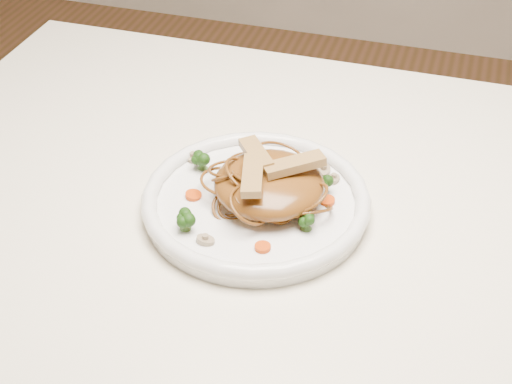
# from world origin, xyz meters

# --- Properties ---
(table) EXTENTS (1.20, 0.80, 0.75)m
(table) POSITION_xyz_m (0.00, 0.00, 0.65)
(table) COLOR silver
(table) RESTS_ON ground
(plate) EXTENTS (0.38, 0.38, 0.02)m
(plate) POSITION_xyz_m (-0.07, -0.02, 0.76)
(plate) COLOR white
(plate) RESTS_ON table
(noodle_mound) EXTENTS (0.16, 0.16, 0.04)m
(noodle_mound) POSITION_xyz_m (-0.06, -0.01, 0.79)
(noodle_mound) COLOR brown
(noodle_mound) RESTS_ON plate
(chicken_a) EXTENTS (0.08, 0.06, 0.01)m
(chicken_a) POSITION_xyz_m (-0.03, -0.00, 0.82)
(chicken_a) COLOR #AB8950
(chicken_a) RESTS_ON noodle_mound
(chicken_b) EXTENTS (0.06, 0.07, 0.01)m
(chicken_b) POSITION_xyz_m (-0.08, 0.01, 0.82)
(chicken_b) COLOR #AB8950
(chicken_b) RESTS_ON noodle_mound
(chicken_c) EXTENTS (0.04, 0.08, 0.01)m
(chicken_c) POSITION_xyz_m (-0.07, -0.04, 0.82)
(chicken_c) COLOR #AB8950
(chicken_c) RESTS_ON noodle_mound
(broccoli_0) EXTENTS (0.03, 0.03, 0.03)m
(broccoli_0) POSITION_xyz_m (0.00, 0.02, 0.78)
(broccoli_0) COLOR #1C470E
(broccoli_0) RESTS_ON plate
(broccoli_1) EXTENTS (0.03, 0.03, 0.03)m
(broccoli_1) POSITION_xyz_m (-0.16, 0.03, 0.78)
(broccoli_1) COLOR #1C470E
(broccoli_1) RESTS_ON plate
(broccoli_2) EXTENTS (0.03, 0.03, 0.03)m
(broccoli_2) POSITION_xyz_m (-0.14, -0.10, 0.78)
(broccoli_2) COLOR #1C470E
(broccoli_2) RESTS_ON plate
(broccoli_3) EXTENTS (0.02, 0.02, 0.03)m
(broccoli_3) POSITION_xyz_m (0.00, -0.05, 0.78)
(broccoli_3) COLOR #1C470E
(broccoli_3) RESTS_ON plate
(carrot_0) EXTENTS (0.02, 0.02, 0.00)m
(carrot_0) POSITION_xyz_m (-0.03, 0.04, 0.77)
(carrot_0) COLOR #E23C08
(carrot_0) RESTS_ON plate
(carrot_1) EXTENTS (0.02, 0.02, 0.00)m
(carrot_1) POSITION_xyz_m (-0.15, -0.04, 0.77)
(carrot_1) COLOR #E23C08
(carrot_1) RESTS_ON plate
(carrot_2) EXTENTS (0.02, 0.02, 0.00)m
(carrot_2) POSITION_xyz_m (0.01, 0.00, 0.77)
(carrot_2) COLOR #E23C08
(carrot_2) RESTS_ON plate
(carrot_3) EXTENTS (0.03, 0.03, 0.00)m
(carrot_3) POSITION_xyz_m (-0.11, 0.08, 0.77)
(carrot_3) COLOR #E23C08
(carrot_3) RESTS_ON plate
(carrot_4) EXTENTS (0.02, 0.02, 0.00)m
(carrot_4) POSITION_xyz_m (-0.04, -0.10, 0.77)
(carrot_4) COLOR #E23C08
(carrot_4) RESTS_ON plate
(mushroom_0) EXTENTS (0.02, 0.02, 0.01)m
(mushroom_0) POSITION_xyz_m (-0.11, -0.11, 0.77)
(mushroom_0) COLOR tan
(mushroom_0) RESTS_ON plate
(mushroom_1) EXTENTS (0.02, 0.02, 0.01)m
(mushroom_1) POSITION_xyz_m (0.01, 0.05, 0.77)
(mushroom_1) COLOR tan
(mushroom_1) RESTS_ON plate
(mushroom_2) EXTENTS (0.03, 0.03, 0.01)m
(mushroom_2) POSITION_xyz_m (-0.18, 0.04, 0.77)
(mushroom_2) COLOR tan
(mushroom_2) RESTS_ON plate
(mushroom_3) EXTENTS (0.03, 0.03, 0.01)m
(mushroom_3) POSITION_xyz_m (-0.00, 0.06, 0.77)
(mushroom_3) COLOR tan
(mushroom_3) RESTS_ON plate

